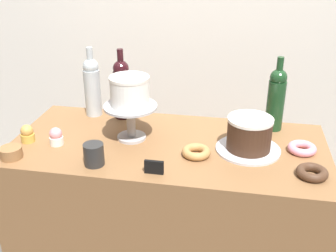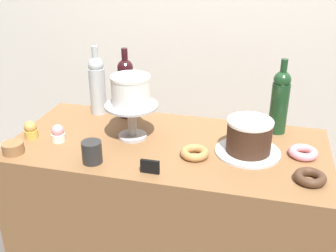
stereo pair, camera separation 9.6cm
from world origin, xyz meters
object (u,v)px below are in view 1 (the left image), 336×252
cupcake_caramel (27,134)px  coffee_cup_ceramic (94,154)px  donut_chocolate (312,172)px  donut_maple (196,152)px  chocolate_round_cake (249,134)px  wine_bottle_dark_red (122,88)px  cake_stand_pedestal (131,116)px  wine_bottle_clear (92,86)px  donut_pink (302,148)px  wine_bottle_green (276,98)px  white_layer_cake (130,91)px  cupcake_strawberry (56,137)px  cookie_stack (11,153)px  price_sign_chalkboard (154,167)px

cupcake_caramel → coffee_cup_ceramic: (0.34, -0.13, 0.01)m
donut_chocolate → donut_maple: bearing=169.9°
chocolate_round_cake → wine_bottle_dark_red: 0.63m
cake_stand_pedestal → wine_bottle_dark_red: (-0.10, 0.21, 0.04)m
wine_bottle_clear → donut_pink: wine_bottle_clear is taller
wine_bottle_clear → wine_bottle_green: size_ratio=1.00×
chocolate_round_cake → cupcake_caramel: (-0.90, -0.08, -0.04)m
white_layer_cake → wine_bottle_dark_red: bearing=115.0°
wine_bottle_green → donut_maple: 0.45m
wine_bottle_clear → cupcake_caramel: (-0.17, -0.32, -0.11)m
wine_bottle_dark_red → cupcake_caramel: size_ratio=4.38×
donut_maple → wine_bottle_clear: bearing=149.3°
cupcake_strawberry → cookie_stack: (-0.12, -0.14, -0.01)m
chocolate_round_cake → wine_bottle_green: bearing=65.2°
donut_pink → donut_chocolate: same height
white_layer_cake → coffee_cup_ceramic: white_layer_cake is taller
donut_maple → cookie_stack: 0.71m
chocolate_round_cake → cupcake_caramel: chocolate_round_cake is taller
cake_stand_pedestal → cupcake_strawberry: size_ratio=2.97×
wine_bottle_clear → cookie_stack: bearing=-110.2°
cake_stand_pedestal → price_sign_chalkboard: cake_stand_pedestal is taller
cupcake_caramel → donut_chocolate: 1.13m
wine_bottle_dark_red → donut_pink: wine_bottle_dark_red is taller
donut_pink → coffee_cup_ceramic: size_ratio=1.32×
donut_maple → cookie_stack: size_ratio=1.33×
chocolate_round_cake → wine_bottle_dark_red: size_ratio=0.54×
donut_chocolate → cookie_stack: size_ratio=1.33×
price_sign_chalkboard → cake_stand_pedestal: bearing=120.7°
cupcake_caramel → donut_maple: 0.70m
white_layer_cake → wine_bottle_dark_red: (-0.10, 0.21, -0.07)m
wine_bottle_clear → cupcake_strawberry: wine_bottle_clear is taller
wine_bottle_green → white_layer_cake: bearing=-160.7°
wine_bottle_dark_red → donut_chocolate: bearing=-25.5°
cake_stand_pedestal → white_layer_cake: 0.11m
cupcake_caramel → donut_pink: bearing=5.8°
chocolate_round_cake → price_sign_chalkboard: chocolate_round_cake is taller
coffee_cup_ceramic → wine_bottle_green: bearing=33.5°
wine_bottle_green → donut_maple: bearing=-134.8°
cupcake_caramel → donut_pink: 1.12m
white_layer_cake → coffee_cup_ceramic: 0.30m
cupcake_strawberry → cookie_stack: cupcake_strawberry is taller
chocolate_round_cake → wine_bottle_dark_red: wine_bottle_dark_red is taller
cake_stand_pedestal → donut_chocolate: cake_stand_pedestal is taller
cupcake_caramel → chocolate_round_cake: bearing=5.2°
cookie_stack → price_sign_chalkboard: price_sign_chalkboard is taller
cake_stand_pedestal → donut_chocolate: size_ratio=1.97×
wine_bottle_green → cupcake_strawberry: bearing=-160.2°
donut_chocolate → cake_stand_pedestal: bearing=166.2°
cupcake_strawberry → donut_pink: cupcake_strawberry is taller
white_layer_cake → wine_bottle_clear: (-0.24, 0.21, -0.07)m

